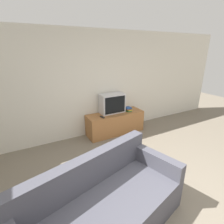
# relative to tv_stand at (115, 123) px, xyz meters

# --- Properties ---
(wall_back) EXTENTS (9.00, 0.06, 2.60)m
(wall_back) POSITION_rel_tv_stand_xyz_m (-0.68, 0.30, 1.02)
(wall_back) COLOR silver
(wall_back) RESTS_ON ground_plane
(tv_stand) EXTENTS (1.53, 0.49, 0.57)m
(tv_stand) POSITION_rel_tv_stand_xyz_m (0.00, 0.00, 0.00)
(tv_stand) COLOR #9E6638
(tv_stand) RESTS_ON ground_plane
(television) EXTENTS (0.64, 0.33, 0.51)m
(television) POSITION_rel_tv_stand_xyz_m (-0.05, 0.08, 0.54)
(television) COLOR silver
(television) RESTS_ON tv_stand
(couch) EXTENTS (2.21, 1.39, 0.89)m
(couch) POSITION_rel_tv_stand_xyz_m (-1.45, -2.28, 0.02)
(couch) COLOR #474751
(couch) RESTS_ON ground_plane
(book_stack) EXTENTS (0.16, 0.22, 0.11)m
(book_stack) POSITION_rel_tv_stand_xyz_m (0.38, -0.03, 0.34)
(book_stack) COLOR #2D753D
(book_stack) RESTS_ON tv_stand
(remote_on_stand) EXTENTS (0.07, 0.16, 0.02)m
(remote_on_stand) POSITION_rel_tv_stand_xyz_m (-0.44, -0.12, 0.29)
(remote_on_stand) COLOR black
(remote_on_stand) RESTS_ON tv_stand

